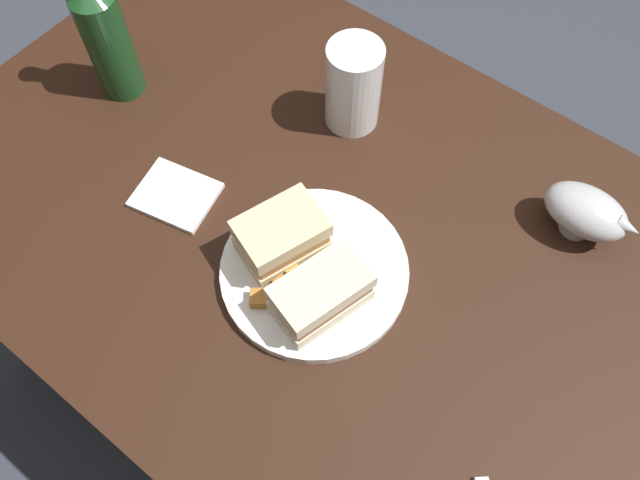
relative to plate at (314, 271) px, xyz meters
name	(u,v)px	position (x,y,z in m)	size (l,w,h in m)	color
ground_plane	(323,374)	(0.03, -0.07, -0.71)	(6.00, 6.00, 0.00)	#333842
dining_table	(324,320)	(0.03, -0.07, -0.36)	(1.21, 0.77, 0.71)	black
plate	(314,271)	(0.00, 0.00, 0.00)	(0.25, 0.25, 0.02)	white
sandwich_half_left	(282,237)	(0.05, 0.00, 0.04)	(0.11, 0.13, 0.07)	beige
sandwich_half_right	(321,294)	(-0.04, 0.03, 0.04)	(0.10, 0.13, 0.07)	beige
potato_wedge_front	(294,301)	(-0.01, 0.06, 0.02)	(0.05, 0.02, 0.02)	gold
potato_wedge_middle	(287,292)	(0.00, 0.05, 0.02)	(0.04, 0.02, 0.02)	#AD702D
potato_wedge_back	(291,271)	(0.02, 0.02, 0.02)	(0.04, 0.02, 0.02)	gold
potato_wedge_left_edge	(265,298)	(0.02, 0.08, 0.02)	(0.04, 0.02, 0.02)	#AD702D
potato_wedge_right_edge	(305,298)	(-0.02, 0.04, 0.02)	(0.05, 0.02, 0.02)	#B77F33
pint_glass	(353,90)	(0.12, -0.25, 0.05)	(0.08, 0.08, 0.14)	white
gravy_boat	(587,212)	(-0.25, -0.28, 0.04)	(0.13, 0.08, 0.07)	#B7B7BC
cider_bottle	(105,35)	(0.44, -0.08, 0.10)	(0.07, 0.07, 0.27)	#19421E
napkin	(176,195)	(0.23, 0.02, 0.00)	(0.11, 0.09, 0.01)	white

